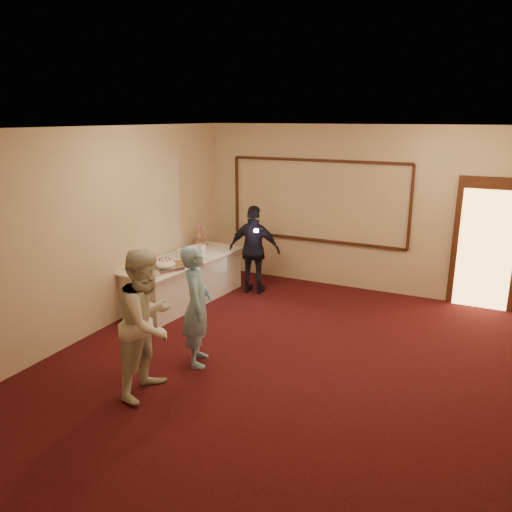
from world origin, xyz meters
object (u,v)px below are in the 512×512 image
Objects in this scene: man at (197,306)px; woman at (148,322)px; buffet_table at (184,280)px; plate_stack_a at (182,253)px; pavlova_tray at (165,266)px; cupcake_stand at (201,237)px; tart at (178,264)px; plate_stack_b at (201,249)px; guest at (254,250)px.

woman is at bearing 144.81° from man.
buffet_table is 0.46m from plate_stack_a.
cupcake_stand is at bearing 102.69° from pavlova_tray.
pavlova_tray reaches higher than buffet_table.
plate_stack_a is at bearing 116.11° from tart.
woman is at bearing -68.62° from plate_stack_b.
plate_stack_b is (-0.05, 1.13, -0.00)m from pavlova_tray.
guest is (1.14, -0.05, -0.11)m from cupcake_stand.
man is 0.99× the size of guest.
buffet_table is 13.10× the size of plate_stack_b.
cupcake_stand reaches higher than plate_stack_a.
tart is 2.57m from woman.
tart is 1.51m from guest.
pavlova_tray is at bearing 27.25° from woman.
man is at bearing 91.70° from guest.
pavlova_tray is at bearing -77.31° from cupcake_stand.
tart is 0.18× the size of guest.
cupcake_stand is at bearing 103.03° from buffet_table.
plate_stack_a is at bearing 23.20° from woman.
cupcake_stand is 0.66m from plate_stack_b.
buffet_table is 0.63m from plate_stack_b.
plate_stack_b is at bearing 93.87° from tart.
woman reaches higher than cupcake_stand.
woman reaches higher than buffet_table.
tart is at bearing 89.52° from pavlova_tray.
plate_stack_b is at bearing 4.01° from man.
pavlova_tray is 0.35m from tart.
pavlova_tray is 0.37× the size of man.
plate_stack_b is at bearing 63.34° from plate_stack_a.
woman is (1.16, -1.95, 0.02)m from pavlova_tray.
buffet_table is at bearing -76.97° from cupcake_stand.
guest is (0.91, 0.93, 0.42)m from buffet_table.
plate_stack_a reaches higher than tart.
guest reaches higher than man.
guest is at bearing -16.03° from man.
plate_stack_b is 0.11× the size of woman.
cupcake_stand is 2.06× the size of plate_stack_b.
cupcake_stand is at bearing 100.31° from plate_stack_a.
woman is at bearing -63.43° from plate_stack_a.
pavlova_tray is 1.70m from man.
tart is at bearing -67.13° from buffet_table.
pavlova_tray reaches higher than plate_stack_b.
buffet_table is at bearing -49.97° from plate_stack_a.
woman reaches higher than pavlova_tray.
man is (1.50, -1.90, -0.05)m from plate_stack_a.
woman is (1.37, -2.75, 0.03)m from plate_stack_a.
guest is at bearing 59.98° from tart.
guest is at bearing -2.31° from cupcake_stand.
plate_stack_b reaches higher than buffet_table.
guest is (0.76, 1.31, 0.01)m from tart.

